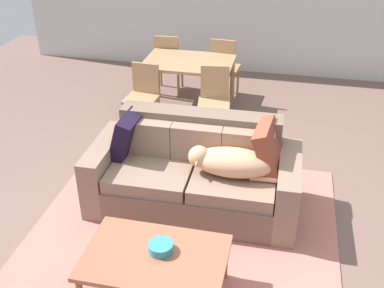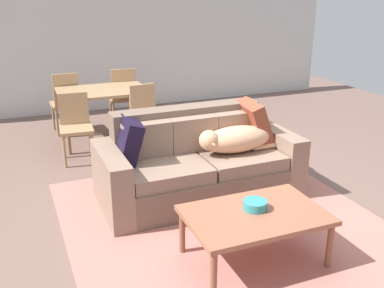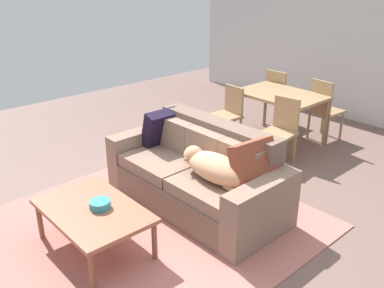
# 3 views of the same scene
# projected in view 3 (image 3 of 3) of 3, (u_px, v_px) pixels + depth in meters

# --- Properties ---
(ground_plane) EXTENTS (10.00, 10.00, 0.00)m
(ground_plane) POSITION_uv_depth(u_px,v_px,m) (203.00, 214.00, 4.56)
(ground_plane) COLOR #73574E
(area_rug) EXTENTS (2.89, 3.31, 0.01)m
(area_rug) POSITION_uv_depth(u_px,v_px,m) (141.00, 230.00, 4.28)
(area_rug) COLOR #BA7064
(area_rug) RESTS_ON ground
(couch) EXTENTS (2.05, 0.96, 0.90)m
(couch) POSITION_uv_depth(u_px,v_px,m) (199.00, 175.00, 4.63)
(couch) COLOR brown
(couch) RESTS_ON ground
(dog_on_left_cushion) EXTENTS (0.93, 0.35, 0.27)m
(dog_on_left_cushion) POSITION_uv_depth(u_px,v_px,m) (214.00, 167.00, 4.21)
(dog_on_left_cushion) COLOR tan
(dog_on_left_cushion) RESTS_ON couch
(throw_pillow_by_left_arm) EXTENTS (0.28, 0.44, 0.46)m
(throw_pillow_by_left_arm) POSITION_uv_depth(u_px,v_px,m) (161.00, 128.00, 5.02)
(throw_pillow_by_left_arm) COLOR black
(throw_pillow_by_left_arm) RESTS_ON couch
(throw_pillow_by_right_arm) EXTENTS (0.34, 0.50, 0.50)m
(throw_pillow_by_right_arm) POSITION_uv_depth(u_px,v_px,m) (255.00, 166.00, 4.05)
(throw_pillow_by_right_arm) COLOR brown
(throw_pillow_by_right_arm) RESTS_ON couch
(coffee_table) EXTENTS (1.09, 0.72, 0.43)m
(coffee_table) POSITION_uv_depth(u_px,v_px,m) (93.00, 213.00, 3.86)
(coffee_table) COLOR #965B41
(coffee_table) RESTS_ON ground
(bowl_on_coffee_table) EXTENTS (0.19, 0.19, 0.07)m
(bowl_on_coffee_table) POSITION_uv_depth(u_px,v_px,m) (100.00, 204.00, 3.84)
(bowl_on_coffee_table) COLOR teal
(bowl_on_coffee_table) RESTS_ON coffee_table
(dining_table) EXTENTS (1.21, 0.84, 0.75)m
(dining_table) POSITION_uv_depth(u_px,v_px,m) (280.00, 98.00, 6.17)
(dining_table) COLOR tan
(dining_table) RESTS_ON ground
(dining_chair_near_left) EXTENTS (0.43, 0.43, 0.85)m
(dining_chair_near_left) POSITION_uv_depth(u_px,v_px,m) (228.00, 112.00, 6.21)
(dining_chair_near_left) COLOR tan
(dining_chair_near_left) RESTS_ON ground
(dining_chair_near_right) EXTENTS (0.45, 0.45, 0.87)m
(dining_chair_near_right) POSITION_uv_depth(u_px,v_px,m) (281.00, 128.00, 5.59)
(dining_chair_near_right) COLOR tan
(dining_chair_near_right) RESTS_ON ground
(dining_chair_far_left) EXTENTS (0.43, 0.43, 0.92)m
(dining_chair_far_left) POSITION_uv_depth(u_px,v_px,m) (278.00, 96.00, 6.89)
(dining_chair_far_left) COLOR tan
(dining_chair_far_left) RESTS_ON ground
(dining_chair_far_right) EXTENTS (0.43, 0.43, 0.93)m
(dining_chair_far_right) POSITION_uv_depth(u_px,v_px,m) (324.00, 107.00, 6.28)
(dining_chair_far_right) COLOR tan
(dining_chair_far_right) RESTS_ON ground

